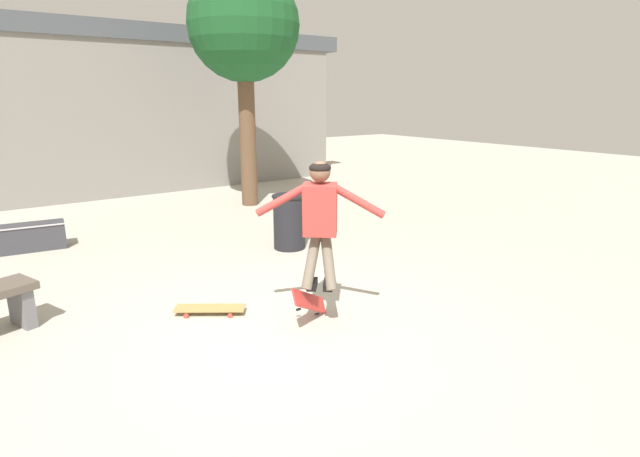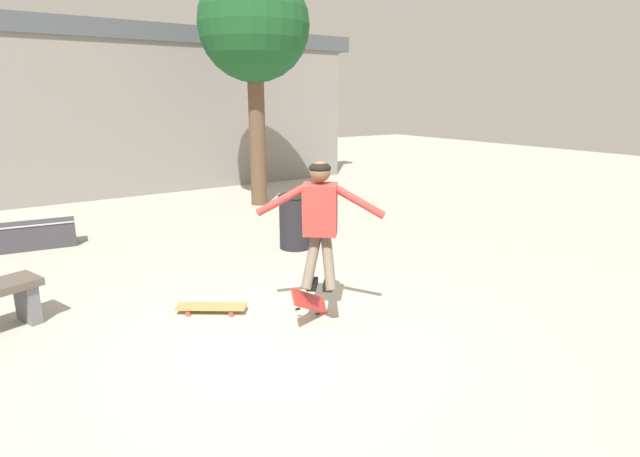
# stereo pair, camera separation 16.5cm
# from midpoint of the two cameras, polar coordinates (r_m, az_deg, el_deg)

# --- Properties ---
(ground_plane) EXTENTS (40.00, 40.00, 0.00)m
(ground_plane) POSITION_cam_midpoint_polar(r_m,az_deg,el_deg) (5.19, -5.06, -12.31)
(ground_plane) COLOR #B2AD9E
(building_backdrop) EXTENTS (14.31, 0.52, 4.91)m
(building_backdrop) POSITION_cam_midpoint_polar(r_m,az_deg,el_deg) (12.78, -26.27, 12.20)
(building_backdrop) COLOR gray
(building_backdrop) RESTS_ON ground_plane
(tree_right) EXTENTS (2.32, 2.32, 4.96)m
(tree_right) POSITION_cam_midpoint_polar(r_m,az_deg,el_deg) (11.21, -9.16, 21.72)
(tree_right) COLOR brown
(tree_right) RESTS_ON ground_plane
(skate_ledge) EXTENTS (1.73, 0.59, 0.43)m
(skate_ledge) POSITION_cam_midpoint_polar(r_m,az_deg,el_deg) (9.17, -32.80, -1.11)
(skate_ledge) COLOR #38383D
(skate_ledge) RESTS_ON ground_plane
(trash_bin) EXTENTS (0.54, 0.54, 0.87)m
(trash_bin) POSITION_cam_midpoint_polar(r_m,az_deg,el_deg) (7.94, -4.13, 0.93)
(trash_bin) COLOR black
(trash_bin) RESTS_ON ground_plane
(skater) EXTENTS (1.06, 0.92, 1.34)m
(skater) POSITION_cam_midpoint_polar(r_m,az_deg,el_deg) (5.06, -0.93, 1.56)
(skater) COLOR #B23833
(skateboard_flipping) EXTENTS (0.65, 0.45, 0.52)m
(skateboard_flipping) POSITION_cam_midpoint_polar(r_m,az_deg,el_deg) (5.37, -2.10, -8.35)
(skateboard_flipping) COLOR red
(skateboard_resting) EXTENTS (0.75, 0.62, 0.08)m
(skateboard_resting) POSITION_cam_midpoint_polar(r_m,az_deg,el_deg) (5.80, -13.29, -8.86)
(skateboard_resting) COLOR #AD894C
(skateboard_resting) RESTS_ON ground_plane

